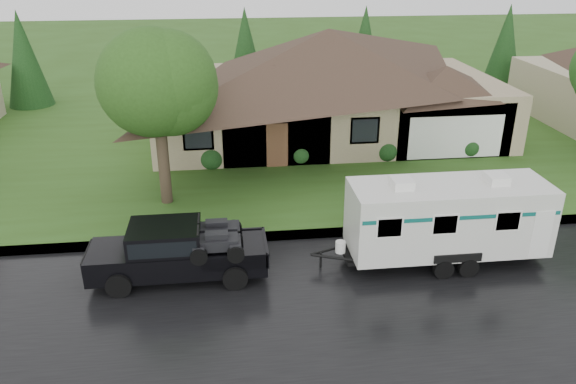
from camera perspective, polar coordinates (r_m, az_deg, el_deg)
The scene contains 9 objects.
ground at distance 18.71m, azimuth 5.55°, elevation -7.55°, with size 140.00×140.00×0.00m, color #2E5019.
road at distance 17.08m, azimuth 6.95°, elevation -10.98°, with size 140.00×8.00×0.01m, color black.
curb at distance 20.59m, azimuth 4.26°, elevation -4.15°, with size 140.00×0.50×0.15m, color gray.
lawn at distance 32.27m, azimuth 0.03°, elevation 6.41°, with size 140.00×26.00×0.15m, color #2E5019.
house_main at distance 30.63m, azimuth 4.66°, elevation 12.19°, with size 19.44×10.80×6.90m.
tree_left_green at distance 21.80m, azimuth -13.27°, elevation 10.84°, with size 4.26×4.26×7.06m.
shrub_row at distance 27.08m, azimuth 5.69°, elevation 4.12°, with size 13.60×1.00×1.00m.
pickup_truck at distance 17.96m, azimuth -11.44°, elevation -5.77°, with size 5.48×2.08×1.83m.
travel_trailer at distance 18.96m, azimuth 15.91°, elevation -2.45°, with size 6.76×2.37×3.03m.
Camera 1 is at (-3.67, -15.59, 9.68)m, focal length 35.00 mm.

